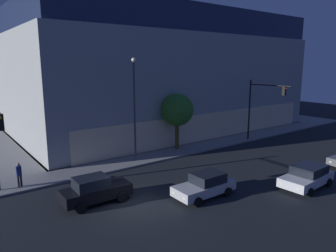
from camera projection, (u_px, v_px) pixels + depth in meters
ground_plane at (136, 206)px, 19.52m from camera, size 120.00×120.00×0.00m
sidewalk_corner at (13, 121)px, 48.03m from camera, size 80.00×60.00×0.15m
modern_building at (152, 73)px, 44.20m from camera, size 36.78×24.68×14.95m
traffic_light_far_corner at (261, 101)px, 34.31m from camera, size 0.65×4.79×6.77m
street_lamp_sidewalk at (134, 98)px, 27.05m from camera, size 0.44×0.44×9.04m
sidewalk_tree at (177, 110)px, 31.20m from camera, size 3.24×3.24×5.64m
pedestrian_waiting at (19, 173)px, 21.96m from camera, size 0.36×0.36×1.73m
car_black at (95, 190)px, 19.72m from camera, size 4.35×2.04×1.76m
car_silver at (205, 185)px, 20.73m from camera, size 4.29×2.06×1.58m
car_white at (307, 176)px, 22.36m from camera, size 4.52×2.37×1.56m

